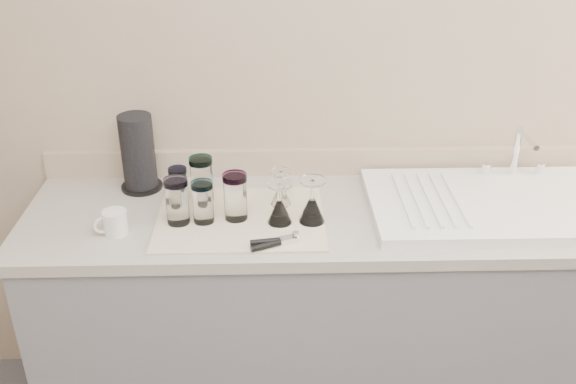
{
  "coord_description": "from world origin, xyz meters",
  "views": [
    {
      "loc": [
        -0.19,
        -0.69,
        1.97
      ],
      "look_at": [
        -0.14,
        1.15,
        1.0
      ],
      "focal_mm": 40.0,
      "sensor_mm": 36.0,
      "label": 1
    }
  ],
  "objects_px": {
    "sink_unit": "(491,203)",
    "can_opener": "(275,242)",
    "tumbler_cyan": "(202,179)",
    "paper_towel_roll": "(138,154)",
    "tumbler_lavender": "(235,196)",
    "goblet_back_left": "(281,193)",
    "goblet_front_left": "(280,209)",
    "goblet_front_right": "(312,207)",
    "tumbler_teal": "(179,185)",
    "tumbler_blue": "(203,202)",
    "tumbler_magenta": "(177,201)",
    "white_mug": "(114,223)"
  },
  "relations": [
    {
      "from": "sink_unit",
      "to": "can_opener",
      "type": "xyz_separation_m",
      "value": [
        -0.74,
        -0.23,
        -0.0
      ]
    },
    {
      "from": "tumbler_cyan",
      "to": "paper_towel_roll",
      "type": "relative_size",
      "value": 0.57
    },
    {
      "from": "tumbler_lavender",
      "to": "can_opener",
      "type": "xyz_separation_m",
      "value": [
        0.13,
        -0.17,
        -0.07
      ]
    },
    {
      "from": "goblet_back_left",
      "to": "paper_towel_roll",
      "type": "bearing_deg",
      "value": 163.44
    },
    {
      "from": "tumbler_cyan",
      "to": "goblet_back_left",
      "type": "xyz_separation_m",
      "value": [
        0.27,
        -0.04,
        -0.04
      ]
    },
    {
      "from": "goblet_front_left",
      "to": "goblet_front_right",
      "type": "xyz_separation_m",
      "value": [
        0.1,
        0.0,
        0.0
      ]
    },
    {
      "from": "tumbler_teal",
      "to": "goblet_front_left",
      "type": "xyz_separation_m",
      "value": [
        0.34,
        -0.15,
        -0.02
      ]
    },
    {
      "from": "goblet_front_left",
      "to": "can_opener",
      "type": "relative_size",
      "value": 0.92
    },
    {
      "from": "goblet_front_right",
      "to": "tumbler_blue",
      "type": "bearing_deg",
      "value": 178.62
    },
    {
      "from": "tumbler_teal",
      "to": "can_opener",
      "type": "height_order",
      "value": "tumbler_teal"
    },
    {
      "from": "tumbler_magenta",
      "to": "white_mug",
      "type": "xyz_separation_m",
      "value": [
        -0.19,
        -0.05,
        -0.05
      ]
    },
    {
      "from": "tumbler_lavender",
      "to": "goblet_front_right",
      "type": "xyz_separation_m",
      "value": [
        0.25,
        -0.03,
        -0.03
      ]
    },
    {
      "from": "sink_unit",
      "to": "paper_towel_roll",
      "type": "bearing_deg",
      "value": 171.33
    },
    {
      "from": "sink_unit",
      "to": "tumbler_lavender",
      "type": "distance_m",
      "value": 0.87
    },
    {
      "from": "tumbler_lavender",
      "to": "goblet_front_left",
      "type": "height_order",
      "value": "tumbler_lavender"
    },
    {
      "from": "goblet_front_left",
      "to": "goblet_front_right",
      "type": "bearing_deg",
      "value": 2.62
    },
    {
      "from": "goblet_front_right",
      "to": "goblet_front_left",
      "type": "bearing_deg",
      "value": -177.38
    },
    {
      "from": "white_mug",
      "to": "tumbler_teal",
      "type": "bearing_deg",
      "value": 46.89
    },
    {
      "from": "tumbler_blue",
      "to": "can_opener",
      "type": "relative_size",
      "value": 0.92
    },
    {
      "from": "tumbler_teal",
      "to": "goblet_back_left",
      "type": "height_order",
      "value": "tumbler_teal"
    },
    {
      "from": "goblet_back_left",
      "to": "paper_towel_roll",
      "type": "relative_size",
      "value": 0.45
    },
    {
      "from": "tumbler_blue",
      "to": "goblet_back_left",
      "type": "distance_m",
      "value": 0.28
    },
    {
      "from": "can_opener",
      "to": "white_mug",
      "type": "distance_m",
      "value": 0.52
    },
    {
      "from": "tumbler_lavender",
      "to": "paper_towel_roll",
      "type": "relative_size",
      "value": 0.57
    },
    {
      "from": "can_opener",
      "to": "paper_towel_roll",
      "type": "height_order",
      "value": "paper_towel_roll"
    },
    {
      "from": "sink_unit",
      "to": "white_mug",
      "type": "bearing_deg",
      "value": -174.0
    },
    {
      "from": "goblet_back_left",
      "to": "white_mug",
      "type": "relative_size",
      "value": 1.08
    },
    {
      "from": "sink_unit",
      "to": "tumbler_lavender",
      "type": "relative_size",
      "value": 5.15
    },
    {
      "from": "goblet_front_left",
      "to": "tumbler_magenta",
      "type": "bearing_deg",
      "value": 178.38
    },
    {
      "from": "goblet_front_right",
      "to": "paper_towel_roll",
      "type": "bearing_deg",
      "value": 155.88
    },
    {
      "from": "tumbler_cyan",
      "to": "tumbler_blue",
      "type": "height_order",
      "value": "tumbler_cyan"
    },
    {
      "from": "can_opener",
      "to": "paper_towel_roll",
      "type": "distance_m",
      "value": 0.64
    },
    {
      "from": "sink_unit",
      "to": "tumbler_cyan",
      "type": "distance_m",
      "value": 0.99
    },
    {
      "from": "goblet_front_right",
      "to": "can_opener",
      "type": "xyz_separation_m",
      "value": [
        -0.12,
        -0.14,
        -0.04
      ]
    },
    {
      "from": "tumbler_magenta",
      "to": "goblet_front_left",
      "type": "distance_m",
      "value": 0.33
    },
    {
      "from": "tumbler_teal",
      "to": "goblet_back_left",
      "type": "relative_size",
      "value": 1.01
    },
    {
      "from": "white_mug",
      "to": "goblet_back_left",
      "type": "bearing_deg",
      "value": 17.49
    },
    {
      "from": "tumbler_blue",
      "to": "goblet_front_right",
      "type": "distance_m",
      "value": 0.35
    },
    {
      "from": "sink_unit",
      "to": "goblet_front_left",
      "type": "height_order",
      "value": "sink_unit"
    },
    {
      "from": "tumbler_blue",
      "to": "goblet_back_left",
      "type": "bearing_deg",
      "value": 23.66
    },
    {
      "from": "tumbler_blue",
      "to": "tumbler_teal",
      "type": "bearing_deg",
      "value": 124.85
    },
    {
      "from": "tumbler_cyan",
      "to": "goblet_front_left",
      "type": "distance_m",
      "value": 0.31
    },
    {
      "from": "tumbler_cyan",
      "to": "tumbler_blue",
      "type": "xyz_separation_m",
      "value": [
        0.02,
        -0.15,
        -0.01
      ]
    },
    {
      "from": "tumbler_teal",
      "to": "tumbler_lavender",
      "type": "distance_m",
      "value": 0.23
    },
    {
      "from": "sink_unit",
      "to": "goblet_front_right",
      "type": "xyz_separation_m",
      "value": [
        -0.61,
        -0.08,
        0.04
      ]
    },
    {
      "from": "goblet_back_left",
      "to": "goblet_front_left",
      "type": "relative_size",
      "value": 0.88
    },
    {
      "from": "tumbler_lavender",
      "to": "tumbler_cyan",
      "type": "bearing_deg",
      "value": 133.18
    },
    {
      "from": "tumbler_teal",
      "to": "tumbler_lavender",
      "type": "bearing_deg",
      "value": -30.75
    },
    {
      "from": "tumbler_teal",
      "to": "paper_towel_roll",
      "type": "height_order",
      "value": "paper_towel_roll"
    },
    {
      "from": "tumbler_cyan",
      "to": "tumbler_magenta",
      "type": "height_order",
      "value": "tumbler_cyan"
    }
  ]
}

